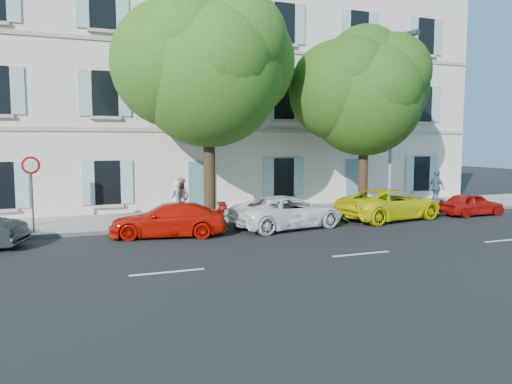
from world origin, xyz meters
name	(u,v)px	position (x,y,z in m)	size (l,w,h in m)	color
ground	(303,232)	(0.00, 0.00, 0.00)	(90.00, 90.00, 0.00)	black
sidewalk	(260,214)	(0.00, 4.45, 0.07)	(36.00, 4.50, 0.15)	#A09E96
kerb	(279,221)	(0.00, 2.28, 0.08)	(36.00, 0.16, 0.16)	#9E998E
building	(222,96)	(0.00, 10.20, 6.00)	(28.00, 7.00, 12.00)	beige
car_red_coupe	(168,220)	(-4.96, 1.02, 0.61)	(1.72, 4.23, 1.23)	red
car_white_coupe	(288,212)	(-0.17, 1.02, 0.66)	(2.18, 4.72, 1.31)	white
car_yellow_supercar	(390,204)	(4.97, 1.38, 0.69)	(2.29, 4.96, 1.38)	yellow
car_red_hatchback	(472,204)	(9.33, 1.05, 0.54)	(1.27, 3.15, 1.07)	#A50F0A
tree_left	(208,73)	(-2.78, 3.18, 6.25)	(6.11, 6.11, 9.47)	#3A2819
tree_right	(365,98)	(4.61, 3.00, 5.46)	(5.38, 5.38, 8.29)	#3A2819
road_sign	(31,178)	(-9.55, 2.65, 2.15)	(0.63, 0.19, 2.78)	#383A3D
street_lamp	(394,112)	(5.99, 2.67, 4.81)	(0.39, 1.76, 8.22)	#7293BF
pedestrian_a	(176,200)	(-4.09, 3.77, 0.99)	(0.61, 0.40, 1.68)	white
pedestrian_b	(181,198)	(-3.79, 4.20, 1.03)	(0.85, 0.66, 1.75)	#C9808B
pedestrian_c	(436,188)	(9.65, 3.81, 1.06)	(1.07, 0.44, 1.82)	#445B7D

